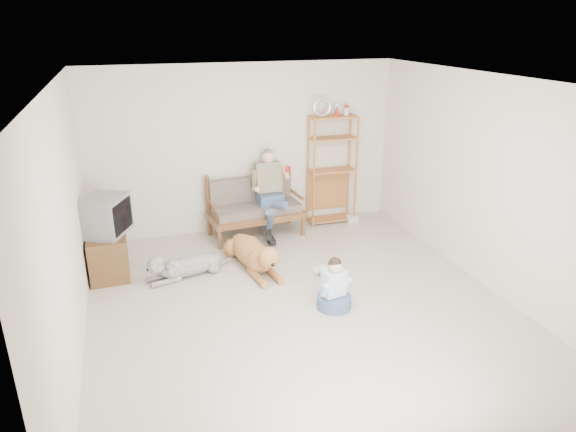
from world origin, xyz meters
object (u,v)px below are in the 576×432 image
object	(u,v)px
loveseat	(255,206)
etagere	(332,169)
golden_retriever	(254,254)
tv_stand	(108,253)

from	to	relation	value
loveseat	etagere	size ratio (longest dim) A/B	0.73
etagere	golden_retriever	bearing A→B (deg)	-142.15
tv_stand	golden_retriever	bearing A→B (deg)	-13.81
etagere	golden_retriever	world-z (taller)	etagere
etagere	golden_retriever	size ratio (longest dim) A/B	1.30
tv_stand	golden_retriever	size ratio (longest dim) A/B	0.55
loveseat	etagere	bearing A→B (deg)	0.46
loveseat	tv_stand	size ratio (longest dim) A/B	1.72
loveseat	golden_retriever	size ratio (longest dim) A/B	0.94
tv_stand	golden_retriever	world-z (taller)	tv_stand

